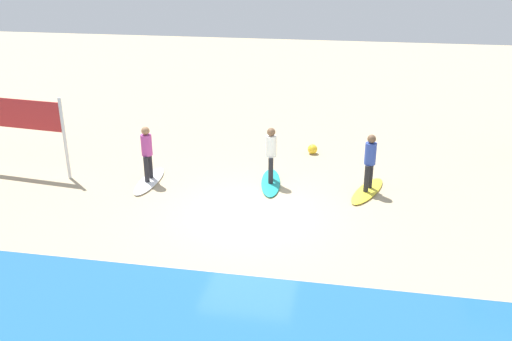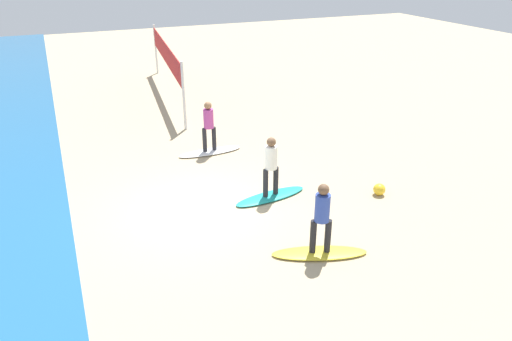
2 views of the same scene
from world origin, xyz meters
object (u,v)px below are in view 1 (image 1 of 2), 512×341
(surfboard_white, at_px, (149,181))
(surfer_teal, at_px, (271,151))
(surfer_yellow, at_px, (370,158))
(beach_ball, at_px, (313,149))
(surfboard_yellow, at_px, (367,191))
(surfer_white, at_px, (147,150))
(surfboard_teal, at_px, (271,182))

(surfboard_white, bearing_deg, surfer_teal, 97.76)
(surfer_yellow, relative_size, beach_ball, 5.00)
(surfboard_yellow, distance_m, surfer_white, 6.48)
(surfer_yellow, height_order, surfer_white, same)
(surfer_yellow, distance_m, surfboard_teal, 2.98)
(surfer_yellow, xyz_separation_m, surfer_white, (6.39, 0.43, 0.00))
(surfer_teal, bearing_deg, surfer_yellow, 177.77)
(beach_ball, bearing_deg, surfer_teal, 70.19)
(surfboard_teal, xyz_separation_m, surfer_teal, (0.00, 0.00, 0.99))
(surfer_white, height_order, beach_ball, surfer_white)
(surfer_yellow, height_order, surfboard_white, surfer_yellow)
(surfer_teal, height_order, surfer_white, same)
(beach_ball, bearing_deg, surfboard_teal, 70.19)
(surfer_teal, bearing_deg, surfboard_white, 8.62)
(surfer_teal, xyz_separation_m, beach_ball, (-1.00, -2.78, -0.87))
(surfer_yellow, distance_m, surfboard_white, 6.48)
(surfboard_teal, bearing_deg, surfer_yellow, 79.93)
(surfboard_yellow, relative_size, surfboard_white, 1.00)
(surfer_yellow, xyz_separation_m, surfboard_teal, (2.81, -0.11, -0.99))
(surfboard_white, xyz_separation_m, beach_ball, (-4.57, -3.32, 0.12))
(beach_ball, bearing_deg, surfer_yellow, 122.05)
(surfer_yellow, relative_size, surfer_white, 1.00)
(surfboard_white, bearing_deg, surfboard_teal, 97.76)
(surfboard_white, relative_size, surfer_white, 1.28)
(surfer_yellow, bearing_deg, beach_ball, -57.95)
(surfer_yellow, distance_m, beach_ball, 3.52)
(surfer_teal, xyz_separation_m, surfer_white, (3.57, 0.54, 0.00))
(surfboard_yellow, distance_m, beach_ball, 3.41)
(surfer_white, bearing_deg, surfboard_yellow, -176.13)
(surfer_white, bearing_deg, surfboard_teal, -171.38)
(surfboard_yellow, distance_m, surfer_teal, 2.98)
(beach_ball, bearing_deg, surfboard_yellow, 122.05)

